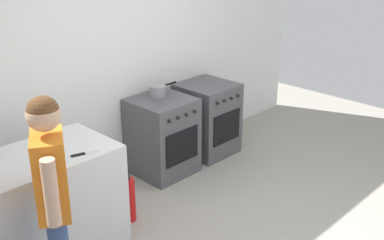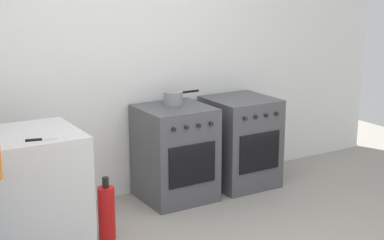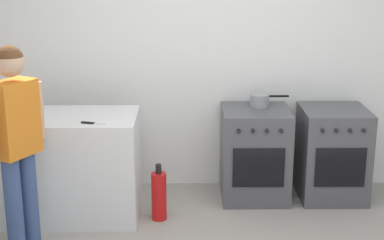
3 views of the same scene
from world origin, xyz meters
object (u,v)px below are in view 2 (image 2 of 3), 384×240
knife_paring (38,140)px  oven_right (240,142)px  fire_extinguisher (107,212)px  oven_left (175,153)px  pot (173,98)px

knife_paring → oven_right: bearing=16.2°
fire_extinguisher → oven_left: bearing=28.8°
pot → oven_left: bearing=-113.8°
oven_right → pot: size_ratio=2.40×
oven_left → fire_extinguisher: oven_left is taller
pot → knife_paring: (-1.44, -0.71, -0.00)m
oven_right → fire_extinguisher: 1.67m
oven_left → fire_extinguisher: 1.01m
oven_left → knife_paring: 1.60m
pot → knife_paring: pot is taller
oven_right → fire_extinguisher: oven_right is taller
oven_right → knife_paring: bearing=-163.8°
pot → knife_paring: bearing=-153.6°
oven_left → knife_paring: (-1.39, -0.61, 0.48)m
oven_right → pot: bearing=171.5°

